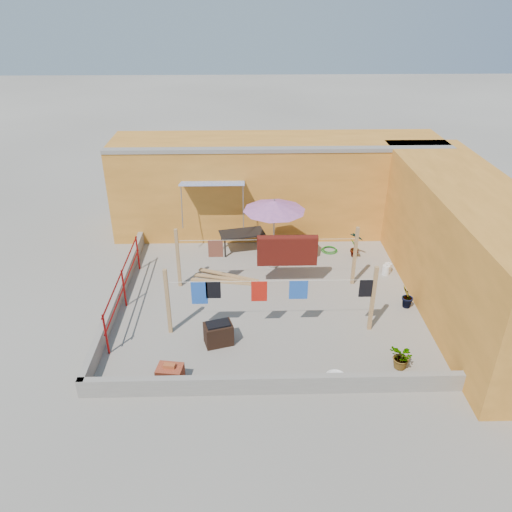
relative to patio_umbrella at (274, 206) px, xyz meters
name	(u,v)px	position (x,y,z in m)	size (l,w,h in m)	color
ground	(268,299)	(-0.26, -1.90, -1.99)	(80.00, 80.00, 0.00)	#9E998E
wall_back	(276,185)	(0.24, 2.80, -0.38)	(11.00, 3.27, 3.21)	orange
wall_right	(465,246)	(4.94, -1.90, -0.39)	(2.40, 9.00, 3.20)	orange
parapet_front	(276,384)	(-0.26, -5.48, -1.77)	(8.30, 0.16, 0.44)	gray
parapet_left	(119,295)	(-4.34, -1.90, -1.77)	(0.16, 7.30, 0.44)	gray
red_railing	(123,283)	(-4.11, -2.10, -1.27)	(0.05, 4.20, 1.10)	maroon
clothesline_rig	(283,256)	(0.17, -1.37, -0.93)	(5.09, 2.35, 1.80)	tan
patio_umbrella	(274,206)	(0.00, 0.00, 0.00)	(2.43, 2.43, 2.22)	gray
outdoor_table	(242,234)	(-0.96, 1.02, -1.39)	(1.53, 1.00, 0.66)	black
brick_stack	(170,374)	(-2.53, -5.10, -1.78)	(0.61, 0.48, 0.48)	#A44126
lumber_pile	(226,278)	(-1.45, -0.84, -1.93)	(2.01, 0.89, 0.12)	tan
brazier	(218,333)	(-1.53, -3.78, -1.70)	(0.76, 0.61, 0.59)	black
white_basin	(336,377)	(1.10, -5.10, -1.95)	(0.47, 0.47, 0.08)	silver
water_jug_a	(388,268)	(3.44, -0.47, -1.85)	(0.21, 0.21, 0.33)	silver
water_jug_b	(386,270)	(3.34, -0.62, -1.84)	(0.22, 0.22, 0.34)	silver
green_hose	(329,250)	(1.89, 0.94, -1.96)	(0.53, 0.53, 0.08)	#1E751A
plant_back_a	(279,247)	(0.20, 0.55, -1.64)	(0.64, 0.55, 0.71)	#175319
plant_back_b	(306,244)	(1.10, 0.74, -1.65)	(0.39, 0.39, 0.69)	#175319
plant_right_a	(356,244)	(2.63, 0.52, -1.55)	(0.47, 0.32, 0.89)	#175319
plant_right_b	(407,297)	(3.44, -2.38, -1.65)	(0.37, 0.30, 0.68)	#175319
plant_right_c	(402,357)	(2.63, -4.78, -1.69)	(0.55, 0.47, 0.61)	#175319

